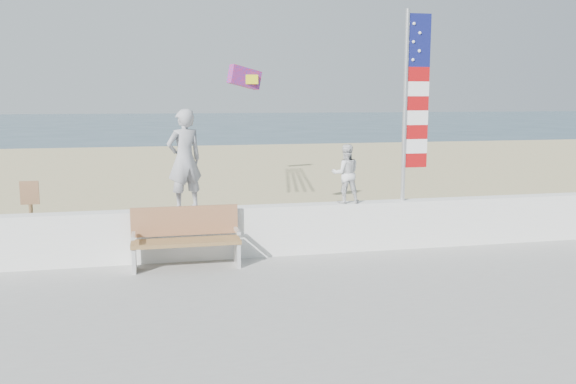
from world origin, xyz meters
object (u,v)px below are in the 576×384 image
object	(u,v)px
adult	(184,159)
bench	(186,237)
child	(346,174)
flag	(412,98)

from	to	relation	value
adult	bench	world-z (taller)	adult
adult	bench	distance (m)	1.34
child	bench	distance (m)	3.12
bench	flag	bearing A→B (deg)	6.18
adult	bench	size ratio (longest dim) A/B	0.96
adult	flag	size ratio (longest dim) A/B	0.50
adult	child	xyz separation A→B (m)	(2.91, 0.00, -0.32)
adult	child	bearing A→B (deg)	157.77
adult	child	world-z (taller)	adult
bench	flag	world-z (taller)	flag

